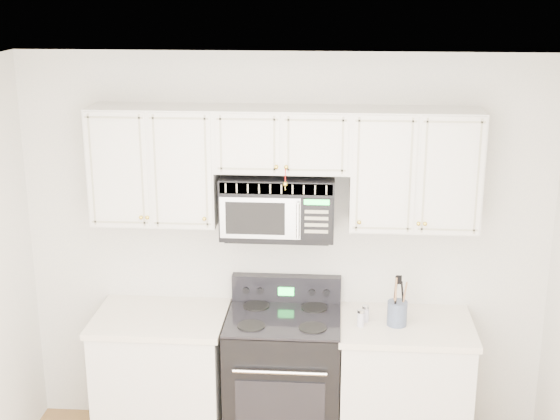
{
  "coord_description": "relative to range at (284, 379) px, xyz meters",
  "views": [
    {
      "loc": [
        0.33,
        -3.17,
        3.04
      ],
      "look_at": [
        0.0,
        1.3,
        1.7
      ],
      "focal_mm": 50.0,
      "sensor_mm": 36.0,
      "label": 1
    }
  ],
  "objects": [
    {
      "name": "base_cabinet_right",
      "position": [
        0.79,
        -0.0,
        -0.06
      ],
      "size": [
        0.86,
        0.65,
        0.92
      ],
      "color": "silver",
      "rests_on": "ground"
    },
    {
      "name": "shaker_pepper",
      "position": [
        0.49,
        -0.08,
        0.49
      ],
      "size": [
        0.05,
        0.05,
        0.11
      ],
      "color": "#B8B5C8",
      "rests_on": "base_cabinet_right"
    },
    {
      "name": "microwave",
      "position": [
        -0.05,
        0.13,
        1.16
      ],
      "size": [
        0.72,
        0.41,
        0.4
      ],
      "color": "black",
      "rests_on": "ground"
    },
    {
      "name": "shaker_salt",
      "position": [
        0.53,
        -0.0,
        0.49
      ],
      "size": [
        0.05,
        0.05,
        0.11
      ],
      "color": "#B8B5C8",
      "rests_on": "base_cabinet_right"
    },
    {
      "name": "range",
      "position": [
        0.0,
        0.0,
        0.0
      ],
      "size": [
        0.74,
        0.67,
        1.11
      ],
      "color": "black",
      "rests_on": "ground"
    },
    {
      "name": "upper_cabinets",
      "position": [
        -0.01,
        0.14,
        1.45
      ],
      "size": [
        2.44,
        0.37,
        0.75
      ],
      "color": "silver",
      "rests_on": "ground"
    },
    {
      "name": "base_cabinet_left",
      "position": [
        -0.81,
        -0.0,
        -0.06
      ],
      "size": [
        0.86,
        0.65,
        0.92
      ],
      "color": "silver",
      "rests_on": "ground"
    },
    {
      "name": "room",
      "position": [
        -0.01,
        -1.44,
        0.82
      ],
      "size": [
        3.51,
        3.51,
        2.61
      ],
      "color": "olive",
      "rests_on": "ground"
    },
    {
      "name": "utensil_crock",
      "position": [
        0.72,
        -0.03,
        0.52
      ],
      "size": [
        0.13,
        0.13,
        0.34
      ],
      "color": "#475779",
      "rests_on": "base_cabinet_right"
    }
  ]
}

